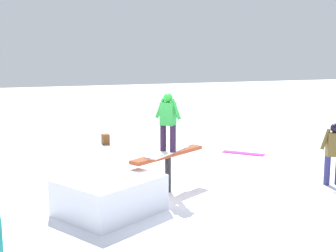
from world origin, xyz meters
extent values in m
plane|color=white|center=(0.00, 0.00, 0.00)|extent=(60.00, 60.00, 0.00)
cylinder|color=black|center=(0.00, 0.00, 0.41)|extent=(0.14, 0.14, 0.82)
cube|color=#A53F1E|center=(0.00, 0.00, 0.86)|extent=(2.01, 1.36, 0.08)
cube|color=white|center=(-1.51, -0.91, 0.36)|extent=(2.32, 2.21, 0.72)
cube|color=white|center=(0.00, 0.00, 0.92)|extent=(1.31, 1.17, 0.03)
cylinder|color=#2E1A37|center=(0.08, -0.10, 1.23)|extent=(0.13, 0.13, 0.59)
cylinder|color=#2E1A37|center=(-0.08, 0.10, 1.23)|extent=(0.13, 0.13, 0.59)
cube|color=green|center=(0.00, 0.00, 1.77)|extent=(0.36, 0.37, 0.51)
cylinder|color=green|center=(0.13, -0.15, 1.89)|extent=(0.23, 0.25, 0.46)
cylinder|color=green|center=(-0.13, 0.15, 1.89)|extent=(0.23, 0.25, 0.46)
sphere|color=green|center=(0.00, 0.00, 2.13)|extent=(0.21, 0.21, 0.21)
cylinder|color=navy|center=(3.73, -0.68, 0.35)|extent=(0.14, 0.14, 0.69)
cube|color=brown|center=(3.86, -0.72, 0.97)|extent=(0.39, 0.30, 0.56)
cylinder|color=brown|center=(3.65, -0.65, 1.10)|extent=(0.24, 0.15, 0.50)
sphere|color=black|center=(3.86, -0.72, 1.36)|extent=(0.22, 0.22, 0.22)
cube|color=#CA2D9D|center=(3.40, 2.88, 0.01)|extent=(1.11, 1.10, 0.02)
cube|color=brown|center=(-0.31, 5.65, 0.17)|extent=(0.24, 0.32, 0.34)
camera|label=1|loc=(-3.23, -9.59, 3.21)|focal=50.00mm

